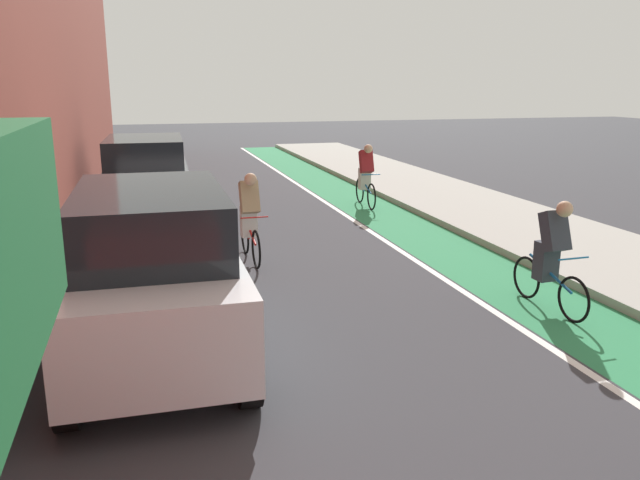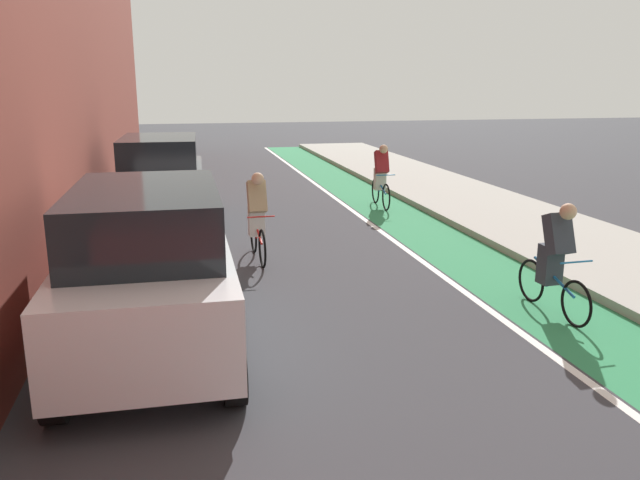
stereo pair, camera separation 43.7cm
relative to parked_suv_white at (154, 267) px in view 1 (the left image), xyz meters
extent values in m
plane|color=#38383D|center=(2.63, 3.60, -1.02)|extent=(80.13, 80.13, 0.00)
cube|color=#2D8451|center=(5.51, 5.60, -1.02)|extent=(1.60, 36.42, 0.00)
cube|color=white|center=(4.61, 5.60, -1.02)|extent=(0.12, 36.42, 0.00)
cube|color=#A8A59E|center=(7.94, 5.60, -0.95)|extent=(3.26, 36.42, 0.14)
cube|color=silver|center=(0.00, 0.07, -0.21)|extent=(1.88, 4.67, 0.95)
cube|color=black|center=(0.00, -0.17, 0.59)|extent=(1.65, 2.81, 0.75)
cylinder|color=black|center=(-0.83, 1.85, -0.69)|extent=(0.22, 0.66, 0.66)
cylinder|color=black|center=(0.86, 1.84, -0.69)|extent=(0.22, 0.66, 0.66)
cylinder|color=black|center=(-0.86, -1.71, -0.69)|extent=(0.22, 0.66, 0.66)
cylinder|color=black|center=(0.83, -1.72, -0.69)|extent=(0.22, 0.66, 0.66)
cube|color=#595B60|center=(0.00, 7.13, -0.21)|extent=(1.96, 4.44, 0.95)
cube|color=black|center=(-0.01, 6.91, 0.59)|extent=(1.68, 2.68, 0.75)
cylinder|color=black|center=(-0.77, 8.80, -0.69)|extent=(0.24, 0.67, 0.66)
cylinder|color=black|center=(0.88, 8.75, -0.69)|extent=(0.24, 0.67, 0.66)
cylinder|color=black|center=(-0.88, 5.52, -0.69)|extent=(0.24, 0.67, 0.66)
cylinder|color=black|center=(0.77, 5.47, -0.69)|extent=(0.24, 0.67, 0.66)
torus|color=black|center=(5.40, -0.62, -0.70)|extent=(0.06, 0.63, 0.63)
torus|color=black|center=(5.36, 0.42, -0.70)|extent=(0.06, 0.63, 0.63)
cylinder|color=#1966A5|center=(5.38, -0.10, -0.48)|extent=(0.08, 0.96, 0.33)
cylinder|color=#1966A5|center=(5.38, 0.08, -0.40)|extent=(0.04, 0.12, 0.55)
cylinder|color=#1966A5|center=(5.40, -0.55, -0.15)|extent=(0.48, 0.04, 0.02)
cube|color=#333842|center=(5.38, 0.00, -0.33)|extent=(0.29, 0.25, 0.56)
cube|color=#333842|center=(5.39, -0.12, 0.13)|extent=(0.33, 0.41, 0.60)
sphere|color=tan|center=(5.39, -0.28, 0.47)|extent=(0.22, 0.22, 0.22)
torus|color=black|center=(1.74, 3.02, -0.68)|extent=(0.06, 0.68, 0.68)
torus|color=black|center=(1.71, 4.07, -0.68)|extent=(0.06, 0.68, 0.68)
cylinder|color=red|center=(1.72, 3.54, -0.46)|extent=(0.07, 0.96, 0.33)
cylinder|color=red|center=(1.72, 3.72, -0.38)|extent=(0.04, 0.12, 0.55)
cylinder|color=red|center=(1.73, 3.09, -0.13)|extent=(0.48, 0.04, 0.02)
cube|color=beige|center=(1.72, 3.65, -0.31)|extent=(0.29, 0.25, 0.56)
cube|color=tan|center=(1.72, 3.52, 0.15)|extent=(0.33, 0.41, 0.60)
sphere|color=tan|center=(1.73, 3.36, 0.49)|extent=(0.22, 0.22, 0.22)
cube|color=#333842|center=(1.72, 3.64, 0.17)|extent=(0.27, 0.28, 0.39)
torus|color=black|center=(5.44, 7.39, -0.68)|extent=(0.07, 0.68, 0.68)
torus|color=black|center=(5.48, 8.44, -0.68)|extent=(0.07, 0.68, 0.68)
cylinder|color=#1966A5|center=(5.46, 7.92, -0.46)|extent=(0.08, 0.96, 0.33)
cylinder|color=#1966A5|center=(5.47, 8.10, -0.38)|extent=(0.04, 0.12, 0.55)
cylinder|color=#1966A5|center=(5.44, 7.47, -0.13)|extent=(0.48, 0.05, 0.02)
cube|color=beige|center=(5.46, 8.02, -0.31)|extent=(0.29, 0.25, 0.56)
cube|color=maroon|center=(5.46, 7.89, 0.15)|extent=(0.34, 0.41, 0.60)
sphere|color=tan|center=(5.45, 7.74, 0.49)|extent=(0.22, 0.22, 0.22)
camera|label=1|loc=(-0.02, -7.50, 2.13)|focal=35.72mm
camera|label=2|loc=(0.40, -7.61, 2.13)|focal=35.72mm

